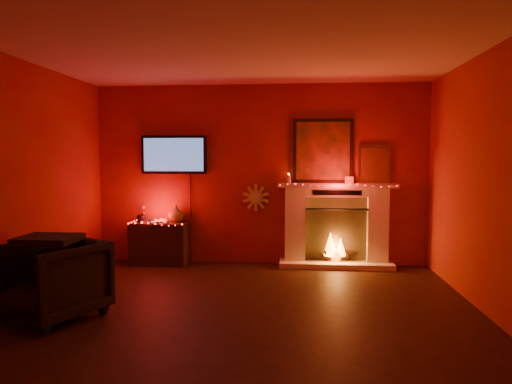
% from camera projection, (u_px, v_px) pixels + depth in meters
% --- Properties ---
extents(room, '(5.00, 5.00, 5.00)m').
position_uv_depth(room, '(238.00, 184.00, 4.41)').
color(room, black).
rests_on(room, ground).
extents(floor, '(5.00, 5.00, 0.00)m').
position_uv_depth(floor, '(238.00, 320.00, 4.51)').
color(floor, black).
rests_on(floor, ground).
extents(fireplace, '(1.72, 0.40, 2.18)m').
position_uv_depth(fireplace, '(335.00, 217.00, 6.73)').
color(fireplace, '#F3E2CD').
rests_on(fireplace, floor).
extents(tv, '(1.00, 0.07, 1.24)m').
position_uv_depth(tv, '(174.00, 155.00, 6.94)').
color(tv, black).
rests_on(tv, room).
extents(sunburst_clock, '(0.40, 0.03, 0.40)m').
position_uv_depth(sunburst_clock, '(256.00, 198.00, 6.90)').
color(sunburst_clock, yellow).
rests_on(sunburst_clock, room).
extents(console_table, '(0.84, 0.50, 0.90)m').
position_uv_depth(console_table, '(160.00, 240.00, 6.87)').
color(console_table, black).
rests_on(console_table, floor).
extents(armchair, '(1.13, 1.14, 0.78)m').
position_uv_depth(armchair, '(53.00, 280.00, 4.53)').
color(armchair, black).
rests_on(armchair, floor).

